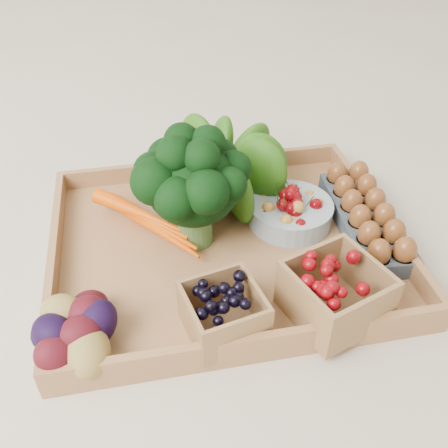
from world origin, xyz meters
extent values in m
plane|color=beige|center=(0.00, 0.00, 0.00)|extent=(4.00, 4.00, 0.00)
cube|color=#A67345|center=(0.00, 0.00, 0.01)|extent=(0.55, 0.45, 0.01)
sphere|color=#214D0C|center=(0.03, 0.14, 0.09)|extent=(0.16, 0.16, 0.16)
cylinder|color=#8C9EA5|center=(0.12, 0.04, 0.03)|extent=(0.15, 0.15, 0.04)
cube|color=#3D474E|center=(0.24, 0.00, 0.03)|extent=(0.11, 0.26, 0.03)
cube|color=black|center=(-0.03, -0.17, 0.05)|extent=(0.12, 0.12, 0.07)
cube|color=#6C0409|center=(0.12, -0.17, 0.06)|extent=(0.15, 0.15, 0.08)
camera|label=1|loc=(-0.12, -0.61, 0.56)|focal=40.00mm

